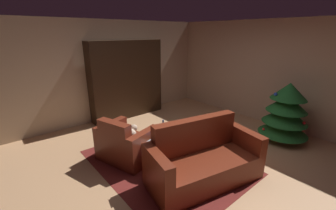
{
  "coord_description": "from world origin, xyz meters",
  "views": [
    {
      "loc": [
        2.49,
        -2.61,
        2.23
      ],
      "look_at": [
        -0.47,
        -0.11,
        0.94
      ],
      "focal_mm": 23.61,
      "sensor_mm": 36.0,
      "label": 1
    }
  ],
  "objects_px": {
    "armchair_red": "(126,144)",
    "decorated_tree": "(286,112)",
    "couch_red": "(203,161)",
    "coffee_table": "(162,142)",
    "bookshelf_unit": "(131,79)",
    "bottle_on_table": "(163,129)",
    "book_stack_on_table": "(159,138)"
  },
  "relations": [
    {
      "from": "armchair_red",
      "to": "decorated_tree",
      "type": "xyz_separation_m",
      "value": [
        1.5,
        2.95,
        0.34
      ]
    },
    {
      "from": "couch_red",
      "to": "coffee_table",
      "type": "distance_m",
      "value": 0.78
    },
    {
      "from": "bookshelf_unit",
      "to": "bottle_on_table",
      "type": "bearing_deg",
      "value": -18.05
    },
    {
      "from": "book_stack_on_table",
      "to": "bottle_on_table",
      "type": "relative_size",
      "value": 0.79
    },
    {
      "from": "book_stack_on_table",
      "to": "decorated_tree",
      "type": "distance_m",
      "value": 2.78
    },
    {
      "from": "armchair_red",
      "to": "decorated_tree",
      "type": "distance_m",
      "value": 3.33
    },
    {
      "from": "armchair_red",
      "to": "bottle_on_table",
      "type": "height_order",
      "value": "armchair_red"
    },
    {
      "from": "bookshelf_unit",
      "to": "coffee_table",
      "type": "bearing_deg",
      "value": -20.15
    },
    {
      "from": "couch_red",
      "to": "decorated_tree",
      "type": "height_order",
      "value": "decorated_tree"
    },
    {
      "from": "bottle_on_table",
      "to": "decorated_tree",
      "type": "height_order",
      "value": "decorated_tree"
    },
    {
      "from": "armchair_red",
      "to": "coffee_table",
      "type": "bearing_deg",
      "value": 35.37
    },
    {
      "from": "couch_red",
      "to": "bottle_on_table",
      "type": "relative_size",
      "value": 6.76
    },
    {
      "from": "bottle_on_table",
      "to": "bookshelf_unit",
      "type": "bearing_deg",
      "value": 161.95
    },
    {
      "from": "couch_red",
      "to": "bottle_on_table",
      "type": "bearing_deg",
      "value": -175.3
    },
    {
      "from": "book_stack_on_table",
      "to": "bottle_on_table",
      "type": "height_order",
      "value": "bottle_on_table"
    },
    {
      "from": "armchair_red",
      "to": "bottle_on_table",
      "type": "relative_size",
      "value": 3.96
    },
    {
      "from": "bookshelf_unit",
      "to": "decorated_tree",
      "type": "bearing_deg",
      "value": 26.16
    },
    {
      "from": "decorated_tree",
      "to": "bottle_on_table",
      "type": "bearing_deg",
      "value": -114.42
    },
    {
      "from": "bookshelf_unit",
      "to": "coffee_table",
      "type": "xyz_separation_m",
      "value": [
        2.44,
        -0.9,
        -0.6
      ]
    },
    {
      "from": "couch_red",
      "to": "book_stack_on_table",
      "type": "relative_size",
      "value": 8.61
    },
    {
      "from": "armchair_red",
      "to": "book_stack_on_table",
      "type": "relative_size",
      "value": 5.04
    },
    {
      "from": "bookshelf_unit",
      "to": "couch_red",
      "type": "xyz_separation_m",
      "value": [
        3.18,
        -0.67,
        -0.71
      ]
    },
    {
      "from": "armchair_red",
      "to": "book_stack_on_table",
      "type": "distance_m",
      "value": 0.68
    },
    {
      "from": "bookshelf_unit",
      "to": "book_stack_on_table",
      "type": "bearing_deg",
      "value": -21.16
    },
    {
      "from": "bottle_on_table",
      "to": "decorated_tree",
      "type": "bearing_deg",
      "value": 65.58
    },
    {
      "from": "armchair_red",
      "to": "bottle_on_table",
      "type": "xyz_separation_m",
      "value": [
        0.41,
        0.54,
        0.29
      ]
    },
    {
      "from": "bookshelf_unit",
      "to": "decorated_tree",
      "type": "relative_size",
      "value": 1.61
    },
    {
      "from": "bookshelf_unit",
      "to": "book_stack_on_table",
      "type": "xyz_separation_m",
      "value": [
        2.42,
        -0.94,
        -0.53
      ]
    },
    {
      "from": "coffee_table",
      "to": "book_stack_on_table",
      "type": "distance_m",
      "value": 0.09
    },
    {
      "from": "coffee_table",
      "to": "decorated_tree",
      "type": "xyz_separation_m",
      "value": [
        0.94,
        2.56,
        0.2
      ]
    },
    {
      "from": "book_stack_on_table",
      "to": "bottle_on_table",
      "type": "bearing_deg",
      "value": 124.66
    },
    {
      "from": "armchair_red",
      "to": "bottle_on_table",
      "type": "distance_m",
      "value": 0.74
    }
  ]
}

